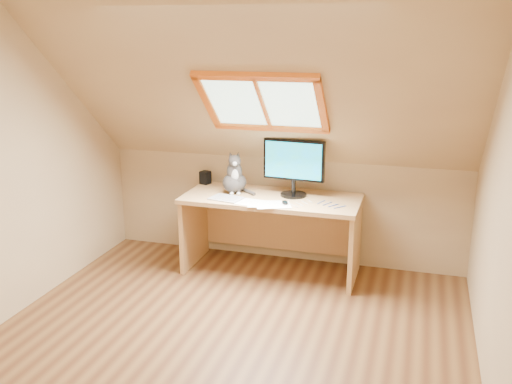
% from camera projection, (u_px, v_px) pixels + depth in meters
% --- Properties ---
extents(ground, '(3.50, 3.50, 0.00)m').
position_uv_depth(ground, '(223.00, 346.00, 4.10)').
color(ground, brown).
rests_on(ground, ground).
extents(room_shell, '(3.52, 3.52, 2.41)m').
position_uv_depth(room_shell, '(214.00, 154.00, 3.62)').
color(room_shell, tan).
rests_on(room_shell, ground).
extents(desk, '(1.60, 0.70, 0.73)m').
position_uv_depth(desk, '(273.00, 218.00, 5.30)').
color(desk, tan).
rests_on(desk, ground).
extents(monitor, '(0.56, 0.24, 0.52)m').
position_uv_depth(monitor, '(294.00, 164.00, 5.11)').
color(monitor, black).
rests_on(monitor, desk).
extents(cat, '(0.30, 0.32, 0.40)m').
position_uv_depth(cat, '(234.00, 178.00, 5.27)').
color(cat, '#3B3634').
rests_on(cat, desk).
extents(desk_speaker, '(0.11, 0.11, 0.13)m').
position_uv_depth(desk_speaker, '(205.00, 178.00, 5.59)').
color(desk_speaker, black).
rests_on(desk_speaker, desk).
extents(graphics_tablet, '(0.32, 0.26, 0.01)m').
position_uv_depth(graphics_tablet, '(226.00, 198.00, 5.10)').
color(graphics_tablet, '#B2B2B7').
rests_on(graphics_tablet, desk).
extents(mouse, '(0.08, 0.11, 0.03)m').
position_uv_depth(mouse, '(285.00, 202.00, 4.95)').
color(mouse, black).
rests_on(mouse, desk).
extents(papers, '(0.35, 0.30, 0.01)m').
position_uv_depth(papers, '(262.00, 204.00, 4.93)').
color(papers, white).
rests_on(papers, desk).
extents(cables, '(0.51, 0.26, 0.01)m').
position_uv_depth(cables, '(319.00, 204.00, 4.94)').
color(cables, silver).
rests_on(cables, desk).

